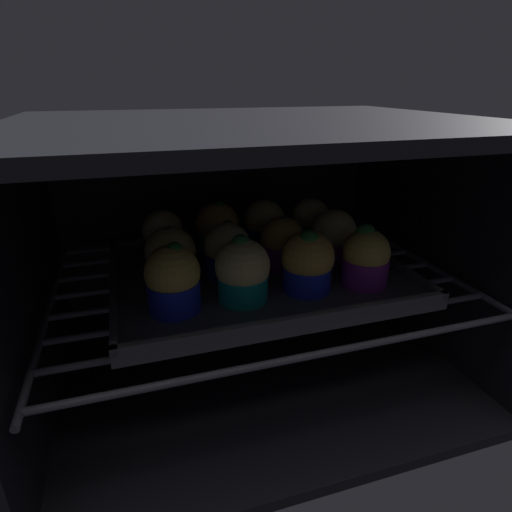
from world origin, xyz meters
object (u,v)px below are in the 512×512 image
(muffin_row0_col3, at_px, (366,258))
(muffin_row1_col2, at_px, (282,244))
(muffin_row2_col3, at_px, (310,222))
(muffin_row2_col1, at_px, (217,229))
(baking_tray, at_px, (256,273))
(muffin_row2_col0, at_px, (163,237))
(muffin_row2_col2, at_px, (264,225))
(muffin_row0_col2, at_px, (308,262))
(muffin_row0_col0, at_px, (173,280))
(muffin_row0_col1, at_px, (243,271))
(muffin_row1_col1, at_px, (228,251))
(muffin_row1_col0, at_px, (171,257))
(muffin_row1_col3, at_px, (333,237))

(muffin_row0_col3, height_order, muffin_row1_col2, muffin_row0_col3)
(muffin_row0_col3, distance_m, muffin_row2_col3, 0.16)
(muffin_row0_col3, xyz_separation_m, muffin_row2_col1, (-0.16, 0.16, 0.00))
(baking_tray, relative_size, muffin_row2_col3, 5.20)
(muffin_row0_col3, xyz_separation_m, muffin_row2_col3, (-0.01, 0.16, -0.00))
(muffin_row2_col0, distance_m, muffin_row2_col2, 0.16)
(baking_tray, distance_m, muffin_row2_col1, 0.10)
(muffin_row0_col2, bearing_deg, muffin_row2_col2, 91.52)
(muffin_row0_col2, relative_size, muffin_row0_col3, 1.01)
(muffin_row0_col0, bearing_deg, muffin_row0_col2, 0.35)
(muffin_row0_col1, height_order, muffin_row1_col1, muffin_row0_col1)
(muffin_row0_col3, bearing_deg, muffin_row2_col3, 92.29)
(muffin_row2_col1, bearing_deg, muffin_row0_col1, -91.69)
(muffin_row0_col0, xyz_separation_m, muffin_row1_col0, (0.01, 0.07, -0.00))
(muffin_row2_col1, relative_size, muffin_row2_col2, 1.06)
(muffin_row1_col2, xyz_separation_m, muffin_row2_col1, (-0.07, 0.08, 0.00))
(muffin_row0_col3, relative_size, muffin_row2_col3, 1.08)
(baking_tray, bearing_deg, muffin_row0_col0, -147.81)
(muffin_row2_col0, xyz_separation_m, muffin_row2_col3, (0.23, -0.00, -0.00))
(baking_tray, xyz_separation_m, muffin_row0_col0, (-0.12, -0.08, 0.04))
(muffin_row1_col0, bearing_deg, muffin_row1_col1, 0.28)
(muffin_row1_col2, xyz_separation_m, muffin_row2_col2, (0.00, 0.08, 0.00))
(muffin_row1_col2, bearing_deg, muffin_row1_col1, -176.45)
(muffin_row1_col1, xyz_separation_m, muffin_row2_col0, (-0.08, 0.08, 0.00))
(baking_tray, bearing_deg, muffin_row0_col1, -118.06)
(muffin_row0_col0, distance_m, muffin_row1_col1, 0.11)
(muffin_row0_col0, xyz_separation_m, muffin_row1_col2, (0.16, 0.08, -0.00))
(muffin_row0_col3, distance_m, muffin_row2_col1, 0.23)
(muffin_row0_col2, distance_m, muffin_row2_col3, 0.17)
(muffin_row1_col1, height_order, muffin_row1_col2, same)
(baking_tray, height_order, muffin_row0_col2, muffin_row0_col2)
(muffin_row1_col2, relative_size, muffin_row2_col0, 0.98)
(muffin_row1_col0, height_order, muffin_row1_col3, same)
(baking_tray, height_order, muffin_row0_col1, muffin_row0_col1)
(baking_tray, distance_m, muffin_row1_col1, 0.06)
(muffin_row0_col1, bearing_deg, muffin_row1_col2, 44.72)
(muffin_row0_col0, distance_m, muffin_row1_col0, 0.07)
(muffin_row0_col0, xyz_separation_m, muffin_row2_col2, (0.16, 0.16, -0.00))
(muffin_row1_col1, height_order, muffin_row2_col0, muffin_row2_col0)
(muffin_row2_col1, bearing_deg, baking_tray, -65.87)
(baking_tray, xyz_separation_m, muffin_row2_col1, (-0.04, 0.08, 0.04))
(muffin_row1_col0, bearing_deg, muffin_row1_col2, 1.96)
(muffin_row0_col1, height_order, muffin_row1_col0, muffin_row0_col1)
(muffin_row0_col1, bearing_deg, muffin_row1_col1, 90.11)
(muffin_row0_col1, xyz_separation_m, muffin_row1_col2, (0.08, 0.08, -0.00))
(muffin_row1_col0, relative_size, muffin_row1_col1, 1.03)
(muffin_row1_col1, height_order, muffin_row1_col3, muffin_row1_col3)
(muffin_row2_col0, bearing_deg, muffin_row0_col0, -91.84)
(muffin_row0_col3, height_order, muffin_row2_col0, muffin_row0_col3)
(muffin_row1_col1, bearing_deg, muffin_row0_col2, -41.16)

